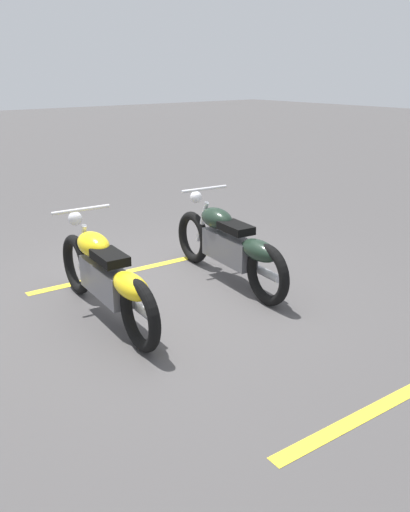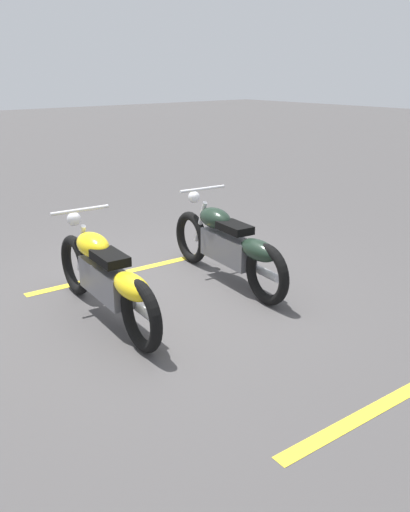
% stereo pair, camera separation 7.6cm
% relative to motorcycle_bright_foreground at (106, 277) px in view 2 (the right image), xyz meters
% --- Properties ---
extents(ground_plane, '(60.00, 60.00, 0.00)m').
position_rel_motorcycle_bright_foreground_xyz_m(ground_plane, '(-0.30, 0.80, -0.46)').
color(ground_plane, '#474444').
extents(motorcycle_bright_foreground, '(2.23, 0.62, 1.04)m').
position_rel_motorcycle_bright_foreground_xyz_m(motorcycle_bright_foreground, '(0.00, 0.00, 0.00)').
color(motorcycle_bright_foreground, black).
rests_on(motorcycle_bright_foreground, ground).
extents(motorcycle_dark_foreground, '(2.23, 0.62, 1.04)m').
position_rel_motorcycle_bright_foreground_xyz_m(motorcycle_dark_foreground, '(0.00, 1.60, 0.00)').
color(motorcycle_dark_foreground, black).
rests_on(motorcycle_dark_foreground, ground).
extents(parking_stripe_near, '(0.34, 3.20, 0.01)m').
position_rel_motorcycle_bright_foreground_xyz_m(parking_stripe_near, '(-1.02, 1.18, -0.46)').
color(parking_stripe_near, yellow).
rests_on(parking_stripe_near, ground).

